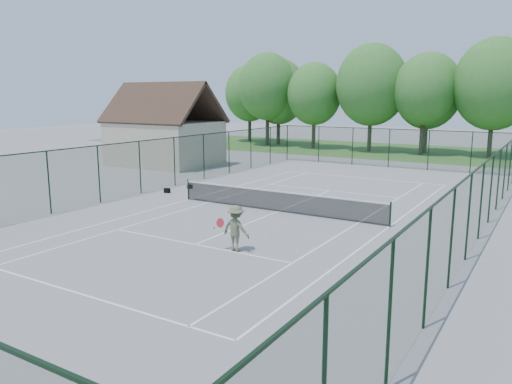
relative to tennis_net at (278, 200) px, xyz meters
The scene contains 10 objects.
ground 0.58m from the tennis_net, ahead, with size 140.00×140.00×0.00m, color gray.
grass_far 30.01m from the tennis_net, 90.00° to the left, with size 80.00×16.00×0.01m, color #43762E.
court_lines 0.57m from the tennis_net, ahead, with size 11.05×23.85×0.01m.
tennis_net is the anchor object (origin of this frame).
fence_enclosure 0.98m from the tennis_net, ahead, with size 18.05×36.05×3.02m.
utility_building 19.04m from the tennis_net, 147.99° to the left, with size 8.60×6.27×6.63m.
tree_line_far 30.48m from the tennis_net, 90.00° to the left, with size 39.40×6.40×9.70m.
sports_bag_a 7.84m from the tennis_net, behind, with size 0.34×0.20×0.27m, color black.
sports_bag_b 7.95m from the tennis_net, 160.89° to the left, with size 0.32×0.19×0.25m, color black.
tennis_player 6.50m from the tennis_net, 74.34° to the right, with size 2.08×0.94×1.69m.
Camera 1 is at (11.38, -20.66, 5.51)m, focal length 35.00 mm.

